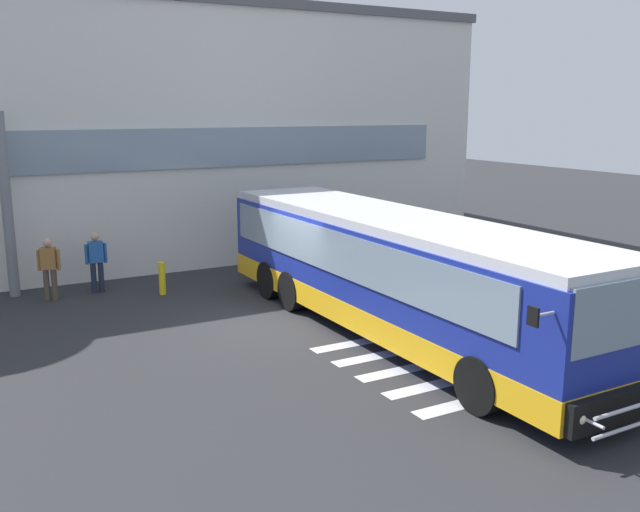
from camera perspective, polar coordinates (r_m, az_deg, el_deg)
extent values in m
cube|color=#2B2B2D|center=(16.89, -3.87, -5.28)|extent=(80.00, 90.00, 0.02)
cube|color=silver|center=(13.31, 15.64, -10.53)|extent=(4.40, 0.36, 0.01)
cube|color=silver|center=(13.91, 13.02, -9.38)|extent=(4.40, 0.36, 0.01)
cube|color=silver|center=(14.54, 10.63, -8.32)|extent=(4.40, 0.36, 0.01)
cube|color=silver|center=(15.20, 8.45, -7.33)|extent=(4.40, 0.36, 0.01)
cube|color=silver|center=(15.88, 6.47, -6.42)|extent=(4.40, 0.36, 0.01)
cube|color=silver|center=(27.49, -14.89, 9.58)|extent=(22.00, 12.00, 8.04)
cube|color=#56565B|center=(27.66, -15.38, 18.24)|extent=(22.20, 12.20, 0.30)
cube|color=gray|center=(22.04, -8.34, 8.77)|extent=(16.00, 0.10, 1.20)
cylinder|color=slate|center=(20.24, -24.23, 3.76)|extent=(0.28, 0.28, 4.93)
cube|color=navy|center=(15.59, 6.09, -1.32)|extent=(2.56, 11.94, 2.15)
cube|color=#F2AD19|center=(15.80, 6.03, -4.14)|extent=(2.60, 11.98, 0.55)
cube|color=silver|center=(15.37, 6.19, 2.95)|extent=(2.46, 11.74, 0.20)
cube|color=gray|center=(11.31, 23.72, -4.32)|extent=(2.35, 0.12, 1.05)
cube|color=gray|center=(16.49, 9.21, 1.10)|extent=(0.05, 10.73, 0.95)
cube|color=gray|center=(15.04, 1.44, 0.20)|extent=(0.05, 10.73, 0.95)
cube|color=black|center=(11.22, 23.87, -2.57)|extent=(2.15, 0.10, 0.28)
cube|color=black|center=(11.68, 23.64, -11.05)|extent=(2.45, 0.20, 0.52)
sphere|color=beige|center=(10.90, 20.46, -12.35)|extent=(0.18, 0.18, 0.18)
cylinder|color=#B7B7BF|center=(10.27, 17.80, -4.58)|extent=(0.40, 0.05, 0.05)
cube|color=black|center=(10.13, 17.03, -4.76)|extent=(0.04, 0.20, 0.28)
cylinder|color=black|center=(13.67, 20.35, -8.00)|extent=(0.30, 1.00, 1.00)
cylinder|color=black|center=(12.07, 12.92, -10.23)|extent=(0.30, 1.00, 1.00)
cylinder|color=black|center=(18.68, 4.10, -1.96)|extent=(0.30, 1.00, 1.00)
cylinder|color=black|center=(17.54, -2.35, -2.87)|extent=(0.30, 1.00, 1.00)
cylinder|color=black|center=(19.74, 2.04, -1.17)|extent=(0.30, 1.00, 1.00)
cylinder|color=black|center=(18.67, -4.15, -1.97)|extent=(0.30, 1.00, 1.00)
cylinder|color=#B7B7BF|center=(10.86, 21.17, -12.49)|extent=(0.05, 0.50, 0.05)
cylinder|color=#4C4233|center=(19.73, -20.88, -2.21)|extent=(0.15, 0.15, 0.85)
cylinder|color=#4C4233|center=(19.78, -21.44, -2.21)|extent=(0.15, 0.15, 0.85)
cube|color=#996633|center=(19.60, -21.32, -0.18)|extent=(0.44, 0.35, 0.58)
sphere|color=tan|center=(19.52, -21.41, 1.02)|extent=(0.23, 0.23, 0.23)
cylinder|color=#996633|center=(19.54, -20.60, -0.31)|extent=(0.09, 0.09, 0.55)
cylinder|color=#996633|center=(19.67, -22.01, -0.34)|extent=(0.09, 0.09, 0.55)
cylinder|color=#1E2338|center=(20.21, -17.45, -1.64)|extent=(0.15, 0.15, 0.85)
cylinder|color=#1E2338|center=(20.18, -18.01, -1.69)|extent=(0.15, 0.15, 0.85)
cube|color=#2659A5|center=(20.04, -17.86, 0.32)|extent=(0.39, 0.23, 0.58)
sphere|color=tan|center=(19.97, -17.94, 1.50)|extent=(0.23, 0.23, 0.23)
cylinder|color=#2659A5|center=(20.09, -17.15, 0.25)|extent=(0.09, 0.09, 0.55)
cylinder|color=#2659A5|center=(20.02, -18.56, 0.12)|extent=(0.09, 0.09, 0.55)
cube|color=maroon|center=(20.21, -17.94, 0.35)|extent=(0.31, 0.19, 0.44)
cylinder|color=yellow|center=(19.48, -12.78, -1.80)|extent=(0.18, 0.18, 0.90)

